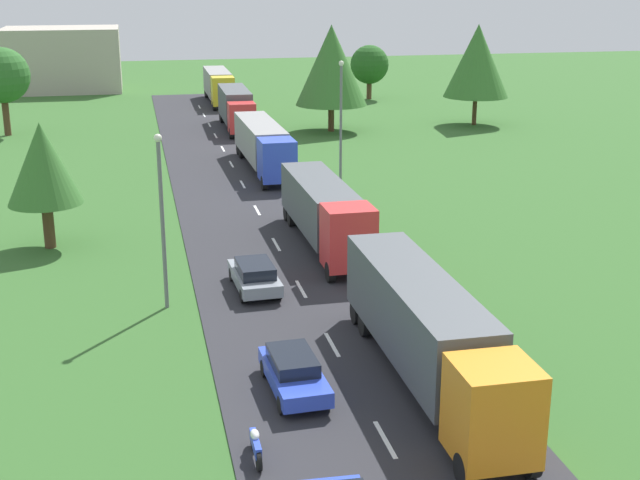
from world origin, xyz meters
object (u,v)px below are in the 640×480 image
truck_lead (427,329)px  lamppost_second (162,213)px  car_second (294,372)px  truck_fourth (236,107)px  distant_building (63,59)px  truck_third (263,144)px  lamppost_third (341,119)px  tree_oak (331,65)px  tree_ash (370,65)px  tree_pine (43,164)px  car_third (255,275)px  tree_elm (2,76)px  truck_fifth (218,84)px  truck_second (325,210)px  tree_lime (477,61)px  motorcycle_courier (256,445)px

truck_lead → lamppost_second: size_ratio=1.78×
car_second → truck_fourth: bearing=85.2°
distant_building → truck_third: bearing=-71.1°
car_second → lamppost_third: (8.86, 29.75, 4.13)m
tree_oak → tree_ash: (9.41, 20.68, -2.17)m
lamppost_third → lamppost_second: bearing=-122.6°
distant_building → tree_pine: bearing=-87.2°
truck_third → tree_pine: (-14.49, -16.90, 2.62)m
car_third → lamppost_second: size_ratio=0.57×
truck_fourth → car_third: size_ratio=2.56×
car_third → tree_ash: 66.67m
tree_elm → lamppost_third: bearing=-46.6°
tree_pine → lamppost_second: bearing=-60.6°
truck_lead → tree_pine: size_ratio=2.04×
lamppost_third → tree_ash: (13.94, 43.48, -0.86)m
tree_ash → truck_fifth: bearing=179.5°
truck_second → tree_pine: (-14.87, 3.11, 2.61)m
truck_fifth → tree_lime: 31.25m
motorcycle_courier → distant_building: distant_building is taller
tree_oak → tree_pine: 40.20m
truck_third → tree_elm: tree_elm is taller
car_second → lamppost_second: (-4.12, 9.44, 3.66)m
car_third → tree_elm: 49.27m
truck_lead → truck_fifth: size_ratio=1.11×
lamppost_second → distant_building: size_ratio=0.55×
tree_oak → distant_building: bearing=126.2°
tree_ash → lamppost_second: bearing=-112.9°
truck_third → tree_lime: size_ratio=1.44×
tree_pine → motorcycle_courier: bearing=-71.7°
lamppost_second → truck_lead: bearing=-47.5°
car_third → distant_building: distant_building is taller
lamppost_second → truck_fourth: bearing=79.2°
motorcycle_courier → tree_ash: size_ratio=0.30×
truck_fifth → lamppost_second: 64.60m
truck_fifth → motorcycle_courier: bearing=-95.0°
truck_lead → distant_building: size_ratio=0.99×
tree_oak → tree_lime: size_ratio=1.02×
car_second → distant_building: (-13.47, 89.30, 3.15)m
truck_fourth → lamppost_second: 47.05m
tree_oak → tree_pine: (-23.42, -32.63, -1.54)m
truck_fourth → lamppost_second: bearing=-100.8°
truck_second → car_third: truck_second is taller
lamppost_second → car_third: bearing=15.8°
tree_oak → tree_elm: tree_oak is taller
motorcycle_courier → truck_third: bearing=81.1°
lamppost_third → tree_elm: 37.14m
car_second → motorcycle_courier: bearing=-115.0°
truck_fourth → car_third: 45.23m
car_second → tree_oak: bearing=75.7°
truck_third → tree_ash: tree_ash is taller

